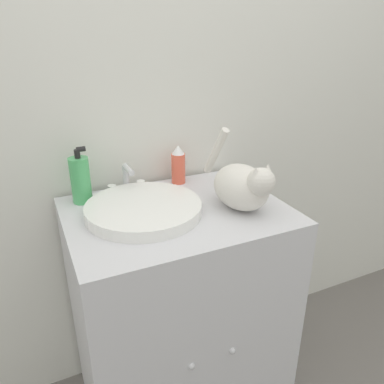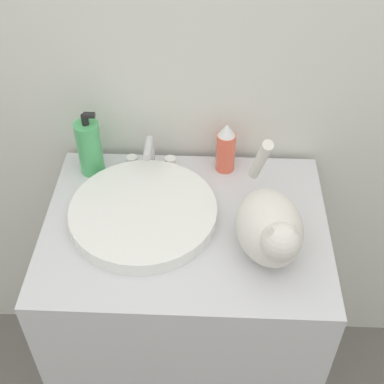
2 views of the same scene
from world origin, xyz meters
name	(u,v)px [view 2 (image 2 of 2)]	position (x,y,z in m)	size (l,w,h in m)	color
wall_back	(191,47)	(0.00, 0.61, 1.25)	(6.00, 0.05, 2.50)	silver
vanity_cabinet	(187,322)	(0.00, 0.28, 0.46)	(0.75, 0.58, 0.92)	silver
sink_basin	(143,213)	(-0.11, 0.30, 0.93)	(0.39, 0.39, 0.04)	white
faucet	(150,156)	(-0.11, 0.50, 0.97)	(0.14, 0.10, 0.12)	silver
cat	(270,227)	(0.21, 0.20, 1.00)	(0.19, 0.35, 0.26)	silver
soap_bottle	(90,147)	(-0.28, 0.49, 1.00)	(0.07, 0.07, 0.20)	#4CB266
spray_bottle	(226,148)	(0.10, 0.51, 0.99)	(0.06, 0.06, 0.16)	#EF6047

